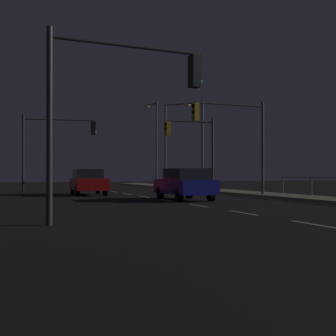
{
  "coord_description": "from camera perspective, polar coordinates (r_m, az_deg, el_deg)",
  "views": [
    {
      "loc": [
        -7.75,
        -2.21,
        1.35
      ],
      "look_at": [
        -0.1,
        20.51,
        1.58
      ],
      "focal_mm": 53.9,
      "sensor_mm": 36.0,
      "label": 1
    }
  ],
  "objects": [
    {
      "name": "street_lamp_corner",
      "position": [
        45.75,
        0.16,
        3.64
      ],
      "size": [
        1.9,
        1.82,
        7.53
      ],
      "color": "#4C4C51",
      "rests_on": "sidewalk_right"
    },
    {
      "name": "ground_plane",
      "position": [
        21.22,
        2.86,
        -4.19
      ],
      "size": [
        112.0,
        112.0,
        0.0
      ],
      "primitive_type": "plane",
      "color": "black",
      "rests_on": "ground"
    },
    {
      "name": "traffic_light_mid_left",
      "position": [
        28.15,
        7.28,
        4.59
      ],
      "size": [
        4.63,
        0.73,
        5.24
      ],
      "color": "#4C4C51",
      "rests_on": "sidewalk_right"
    },
    {
      "name": "street_lamp_far_end",
      "position": [
        39.02,
        3.56,
        3.68
      ],
      "size": [
        1.22,
        1.33,
        6.79
      ],
      "color": "#4C4C51",
      "rests_on": "sidewalk_right"
    },
    {
      "name": "traffic_light_near_left",
      "position": [
        33.86,
        2.65,
        3.24
      ],
      "size": [
        3.6,
        0.35,
        4.9
      ],
      "color": "#38383D",
      "rests_on": "sidewalk_right"
    },
    {
      "name": "traffic_light_far_right",
      "position": [
        14.07,
        -5.06,
        8.86
      ],
      "size": [
        4.57,
        0.83,
        5.12
      ],
      "color": "#38383D",
      "rests_on": "ground"
    },
    {
      "name": "sidewalk_right",
      "position": [
        24.71,
        18.4,
        -3.49
      ],
      "size": [
        2.46,
        77.0,
        0.14
      ],
      "primitive_type": "cube",
      "color": "gray",
      "rests_on": "ground"
    },
    {
      "name": "traffic_light_overhead_east",
      "position": [
        34.89,
        -12.48,
        3.37
      ],
      "size": [
        4.93,
        0.65,
        5.21
      ],
      "color": "#2D3033",
      "rests_on": "ground"
    },
    {
      "name": "lane_markings_center",
      "position": [
        24.51,
        -0.14,
        -3.69
      ],
      "size": [
        0.14,
        50.0,
        0.01
      ],
      "color": "silver",
      "rests_on": "ground"
    },
    {
      "name": "lane_edge_line",
      "position": [
        28.13,
        9.82,
        -3.28
      ],
      "size": [
        0.14,
        53.0,
        0.01
      ],
      "color": "gold",
      "rests_on": "ground"
    },
    {
      "name": "street_lamp_median",
      "position": [
        47.94,
        -1.51,
        3.71
      ],
      "size": [
        0.72,
        2.3,
        7.95
      ],
      "color": "#4C4C51",
      "rests_on": "sidewalk_right"
    },
    {
      "name": "car_oncoming",
      "position": [
        31.15,
        -9.03,
        -1.51
      ],
      "size": [
        1.97,
        4.46,
        1.57
      ],
      "color": "#B71414",
      "rests_on": "ground"
    },
    {
      "name": "car",
      "position": [
        24.9,
        1.92,
        -1.76
      ],
      "size": [
        1.86,
        4.42,
        1.57
      ],
      "color": "navy",
      "rests_on": "ground"
    }
  ]
}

